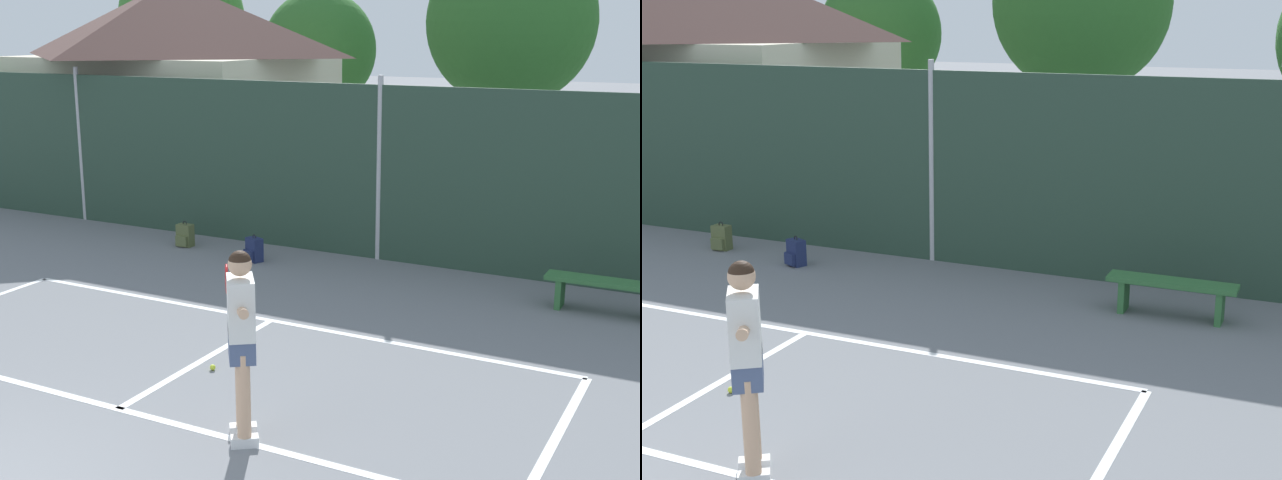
# 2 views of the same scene
# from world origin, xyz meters

# --- Properties ---
(chainlink_fence) EXTENTS (26.09, 0.09, 3.05)m
(chainlink_fence) POSITION_xyz_m (0.00, 9.00, 1.45)
(chainlink_fence) COLOR #284233
(chainlink_fence) RESTS_ON ground
(clubhouse_building) EXTENTS (6.48, 5.46, 4.83)m
(clubhouse_building) POSITION_xyz_m (-6.55, 12.27, 2.50)
(clubhouse_building) COLOR beige
(clubhouse_building) RESTS_ON ground
(treeline_backdrop) EXTENTS (26.97, 3.93, 6.13)m
(treeline_backdrop) POSITION_xyz_m (0.16, 18.41, 3.77)
(treeline_backdrop) COLOR brown
(treeline_backdrop) RESTS_ON ground
(tennis_player) EXTENTS (0.97, 1.14, 1.85)m
(tennis_player) POSITION_xyz_m (1.49, 2.52, 1.11)
(tennis_player) COLOR silver
(tennis_player) RESTS_ON ground
(tennis_ball) EXTENTS (0.07, 0.07, 0.07)m
(tennis_ball) POSITION_xyz_m (0.27, 3.76, 0.03)
(tennis_ball) COLOR #CCE033
(tennis_ball) RESTS_ON ground
(backpack_olive) EXTENTS (0.28, 0.24, 0.46)m
(backpack_olive) POSITION_xyz_m (-3.38, 8.16, 0.19)
(backpack_olive) COLOR #566038
(backpack_olive) RESTS_ON ground
(backpack_navy) EXTENTS (0.33, 0.32, 0.46)m
(backpack_navy) POSITION_xyz_m (-1.76, 7.89, 0.19)
(backpack_navy) COLOR navy
(backpack_navy) RESTS_ON ground
(courtside_bench) EXTENTS (1.60, 0.36, 0.48)m
(courtside_bench) POSITION_xyz_m (3.87, 7.85, 0.36)
(courtside_bench) COLOR #336B38
(courtside_bench) RESTS_ON ground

